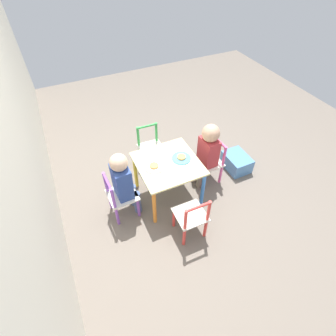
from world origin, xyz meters
TOP-DOWN VIEW (x-y plane):
  - ground_plane at (0.00, 0.00)m, footprint 6.00×6.00m
  - kids_table at (0.00, 0.00)m, footprint 0.57×0.57m
  - chair_purple at (-0.02, 0.50)m, footprint 0.27×0.27m
  - chair_pink at (0.03, -0.50)m, footprint 0.27×0.27m
  - chair_red at (-0.50, 0.01)m, footprint 0.26×0.26m
  - chair_green at (0.50, -0.02)m, footprint 0.27×0.27m
  - child_back at (-0.02, 0.44)m, footprint 0.21×0.21m
  - child_front at (0.02, -0.44)m, footprint 0.21×0.23m
  - plate_back at (0.00, 0.14)m, footprint 0.18×0.18m
  - plate_front at (-0.00, -0.14)m, footprint 0.18×0.18m
  - storage_bin at (0.04, -0.88)m, footprint 0.32×0.24m

SIDE VIEW (x-z plane):
  - ground_plane at x=0.00m, z-range 0.00..0.00m
  - storage_bin at x=0.04m, z-range 0.00..0.18m
  - chair_purple at x=-0.02m, z-range -0.01..0.50m
  - chair_pink at x=0.03m, z-range -0.01..0.50m
  - chair_red at x=-0.50m, z-range -0.01..0.50m
  - chair_green at x=0.50m, z-range -0.01..0.50m
  - kids_table at x=0.00m, z-range 0.16..0.62m
  - child_back at x=-0.02m, z-range 0.07..0.81m
  - child_front at x=0.02m, z-range 0.08..0.81m
  - plate_back at x=0.00m, z-range 0.46..0.49m
  - plate_front at x=0.00m, z-range 0.46..0.49m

